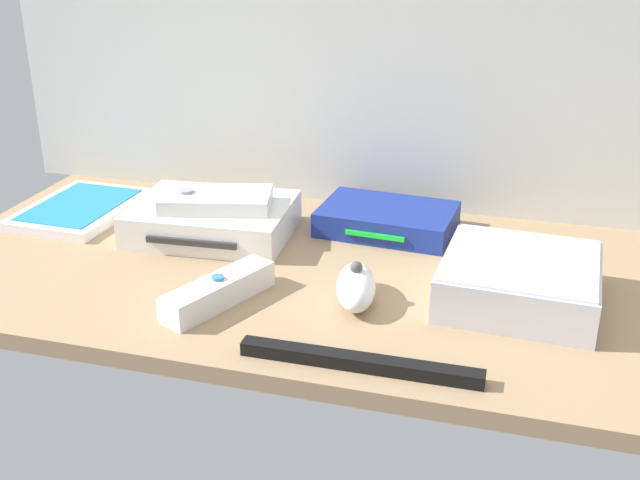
# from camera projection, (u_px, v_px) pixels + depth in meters

# --- Properties ---
(ground_plane) EXTENTS (1.00, 0.48, 0.02)m
(ground_plane) POSITION_uv_depth(u_px,v_px,m) (320.00, 277.00, 0.96)
(ground_plane) COLOR #9E7F5B
(ground_plane) RESTS_ON ground
(game_console) EXTENTS (0.22, 0.18, 0.04)m
(game_console) POSITION_uv_depth(u_px,v_px,m) (213.00, 219.00, 1.05)
(game_console) COLOR white
(game_console) RESTS_ON ground_plane
(mini_computer) EXTENTS (0.18, 0.18, 0.05)m
(mini_computer) POSITION_uv_depth(u_px,v_px,m) (520.00, 280.00, 0.87)
(mini_computer) COLOR silver
(mini_computer) RESTS_ON ground_plane
(game_case) EXTENTS (0.14, 0.19, 0.02)m
(game_case) POSITION_uv_depth(u_px,v_px,m) (80.00, 209.00, 1.13)
(game_case) COLOR white
(game_case) RESTS_ON ground_plane
(network_router) EXTENTS (0.19, 0.13, 0.03)m
(network_router) POSITION_uv_depth(u_px,v_px,m) (387.00, 219.00, 1.06)
(network_router) COLOR navy
(network_router) RESTS_ON ground_plane
(remote_wand) EXTENTS (0.09, 0.15, 0.03)m
(remote_wand) POSITION_uv_depth(u_px,v_px,m) (219.00, 291.00, 0.87)
(remote_wand) COLOR white
(remote_wand) RESTS_ON ground_plane
(remote_nunchuk) EXTENTS (0.06, 0.11, 0.05)m
(remote_nunchuk) POSITION_uv_depth(u_px,v_px,m) (356.00, 286.00, 0.87)
(remote_nunchuk) COLOR white
(remote_nunchuk) RESTS_ON ground_plane
(remote_classic_pad) EXTENTS (0.16, 0.11, 0.02)m
(remote_classic_pad) POSITION_uv_depth(u_px,v_px,m) (216.00, 200.00, 1.03)
(remote_classic_pad) COLOR white
(remote_classic_pad) RESTS_ON game_console
(sensor_bar) EXTENTS (0.24, 0.02, 0.01)m
(sensor_bar) POSITION_uv_depth(u_px,v_px,m) (360.00, 362.00, 0.75)
(sensor_bar) COLOR black
(sensor_bar) RESTS_ON ground_plane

